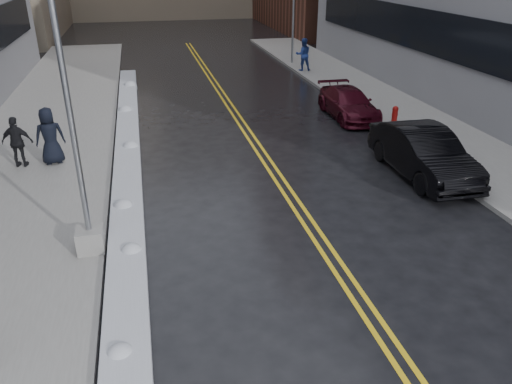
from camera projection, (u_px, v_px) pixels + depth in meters
ground at (237, 283)px, 11.44m from camera, size 160.00×160.00×0.00m
sidewalk_west at (40, 150)px, 19.04m from camera, size 5.50×50.00×0.15m
sidewalk_east at (414, 122)px, 22.23m from camera, size 4.00×50.00×0.15m
lane_line_left at (247, 136)px, 20.71m from camera, size 0.12×50.00×0.01m
lane_line_right at (254, 136)px, 20.77m from camera, size 0.12×50.00×0.01m
snow_ridge at (128, 160)px, 17.91m from camera, size 0.90×30.00×0.34m
lamppost at (78, 161)px, 11.44m from camera, size 0.65×0.65×7.62m
fire_hydrant at (395, 113)px, 21.83m from camera, size 0.26×0.26×0.73m
traffic_signal at (293, 13)px, 32.82m from camera, size 0.16×0.20×6.00m
pedestrian_c at (50, 136)px, 17.27m from camera, size 1.09×0.82×2.00m
pedestrian_d at (17, 142)px, 17.04m from camera, size 1.09×0.59×1.77m
pedestrian_east at (303, 54)px, 31.51m from camera, size 1.03×0.83×2.00m
car_black at (423, 153)px, 16.72m from camera, size 1.75×4.99×1.64m
car_maroon at (348, 103)px, 22.94m from camera, size 1.90×4.53×1.31m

